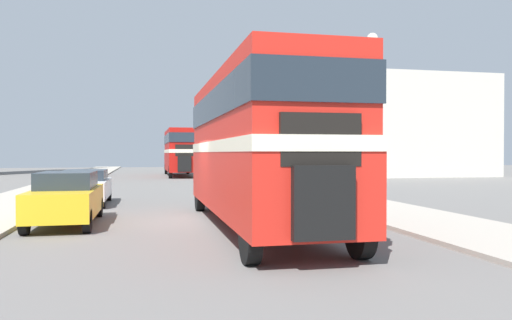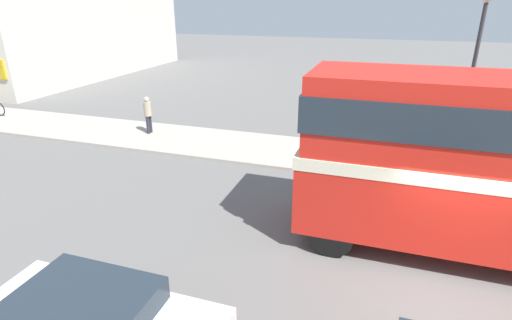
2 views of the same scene
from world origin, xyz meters
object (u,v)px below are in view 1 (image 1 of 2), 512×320
pedestrian_walking (298,171)px  bicycle_on_pavement (262,174)px  street_lamp (372,96)px  bus_distant (180,149)px  car_parked_mid (85,186)px  double_decker_bus (256,139)px  car_parked_near (67,198)px

pedestrian_walking → bicycle_on_pavement: size_ratio=0.94×
bicycle_on_pavement → street_lamp: street_lamp is taller
bus_distant → bicycle_on_pavement: bus_distant is taller
car_parked_mid → pedestrian_walking: pedestrian_walking is taller
pedestrian_walking → double_decker_bus: bearing=-112.1°
bus_distant → bicycle_on_pavement: size_ratio=6.08×
car_parked_mid → bicycle_on_pavement: size_ratio=2.35×
bus_distant → street_lamp: size_ratio=1.82×
pedestrian_walking → street_lamp: size_ratio=0.28×
bus_distant → car_parked_near: size_ratio=2.45×
bicycle_on_pavement → pedestrian_walking: bearing=-90.5°
pedestrian_walking → street_lamp: street_lamp is taller
car_parked_near → bus_distant: bearing=80.0°
car_parked_near → street_lamp: size_ratio=0.74×
street_lamp → car_parked_near: bearing=176.5°
car_parked_near → pedestrian_walking: size_ratio=2.65×
pedestrian_walking → bicycle_on_pavement: (0.08, 9.44, -0.57)m
car_parked_near → bicycle_on_pavement: (10.88, 21.18, -0.31)m
bus_distant → car_parked_mid: bus_distant is taller
double_decker_bus → car_parked_near: size_ratio=2.51×
car_parked_near → car_parked_mid: bearing=91.4°
double_decker_bus → bicycle_on_pavement: 23.73m
bus_distant → car_parked_mid: size_ratio=2.58×
double_decker_bus → bicycle_on_pavement: (5.56, 22.98, -2.03)m
car_parked_near → street_lamp: (9.43, -0.58, 3.16)m
double_decker_bus → car_parked_mid: size_ratio=2.64×
double_decker_bus → pedestrian_walking: size_ratio=6.64×
bicycle_on_pavement → car_parked_near: bearing=-117.2°
car_parked_near → pedestrian_walking: bearing=47.4°
street_lamp → pedestrian_walking: bearing=83.7°
double_decker_bus → car_parked_mid: double_decker_bus is taller
car_parked_mid → pedestrian_walking: size_ratio=2.51×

